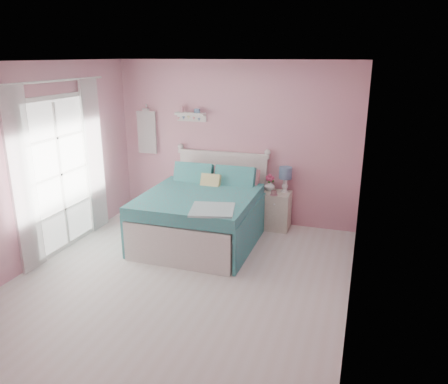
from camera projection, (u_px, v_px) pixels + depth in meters
The scene contains 13 objects.
floor at pixel (181, 279), 5.42m from camera, with size 4.50×4.50×0.00m, color silver.
room_shell at pixel (177, 155), 4.95m from camera, with size 4.50×4.50×4.50m.
bed at pixel (203, 214), 6.49m from camera, with size 1.60×2.00×1.15m.
nightstand at pixel (277, 210), 6.93m from camera, with size 0.42×0.41×0.60m.
table_lamp at pixel (285, 175), 6.80m from camera, with size 0.20×0.20×0.40m.
vase at pixel (270, 185), 6.91m from camera, with size 0.17×0.17×0.17m, color white.
teacup at pixel (274, 193), 6.71m from camera, with size 0.09×0.09×0.07m, color #BF8089.
roses at pixel (270, 178), 6.87m from camera, with size 0.14×0.11×0.12m.
wall_shelf at pixel (191, 115), 7.11m from camera, with size 0.50×0.15×0.25m.
hanging_dress at pixel (147, 133), 7.44m from camera, with size 0.34×0.03×0.72m, color white.
french_door at pixel (60, 175), 6.05m from camera, with size 0.04×1.32×2.16m.
curtain_near at pixel (23, 182), 5.33m from camera, with size 0.04×0.40×2.32m, color white.
curtain_far at pixel (94, 156), 6.68m from camera, with size 0.04×0.40×2.32m, color white.
Camera 1 is at (2.02, -4.44, 2.66)m, focal length 35.00 mm.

